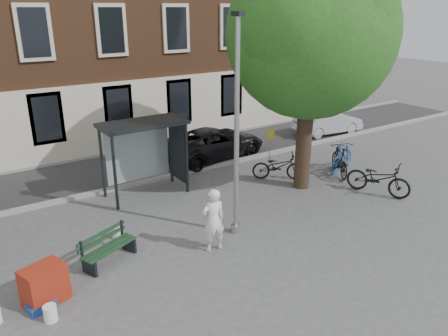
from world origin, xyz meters
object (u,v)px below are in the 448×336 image
lamppost (237,141)px  car_dark (214,143)px  red_stand (44,285)px  car_silver (328,122)px  bike_c (378,178)px  bike_a (278,166)px  painter (213,220)px  bench (108,249)px  bike_b (342,157)px  notice_sign (270,142)px  bike_d (340,161)px  bus_shelter (153,140)px

lamppost → car_dark: size_ratio=1.29×
lamppost → red_stand: lamppost is taller
car_silver → red_stand: 16.69m
bike_c → lamppost: bearing=153.6°
bike_a → bike_c: (1.98, -3.03, 0.07)m
painter → red_stand: painter is taller
painter → bench: (-2.57, 1.00, -0.52)m
bike_b → bike_c: size_ratio=0.84×
painter → bike_b: 7.90m
notice_sign → red_stand: bearing=-138.8°
car_silver → notice_sign: notice_sign is taller
bike_a → car_dark: (-0.65, 3.54, 0.14)m
bike_a → car_silver: bearing=-26.6°
painter → bike_c: size_ratio=0.80×
car_dark → notice_sign: (0.96, -2.65, 0.54)m
lamppost → bike_a: (3.78, 2.55, -2.27)m
lamppost → red_stand: bearing=-177.0°
bike_a → bike_c: size_ratio=0.89×
painter → car_silver: painter is taller
painter → car_dark: (4.19, 6.54, -0.23)m
lamppost → bike_d: lamppost is taller
painter → bike_d: size_ratio=0.91×
bike_b → bike_d: 0.51m
bike_c → car_dark: (-2.63, 6.57, 0.07)m
painter → bench: size_ratio=1.09×
painter → bike_a: size_ratio=0.90×
painter → bike_a: (4.84, 3.00, -0.37)m
bus_shelter → notice_sign: (4.70, -0.66, -0.72)m
bench → bike_a: 7.68m
car_dark → car_silver: car_dark is taller
lamppost → bike_a: size_ratio=3.10×
bus_shelter → bike_b: (7.11, -2.27, -1.36)m
car_dark → car_silver: (6.96, -0.09, -0.05)m
painter → bike_d: painter is taller
lamppost → bench: lamppost is taller
car_dark → notice_sign: size_ratio=2.78×
bike_c → bike_d: size_ratio=1.13×
car_silver → red_stand: (-15.46, -6.28, -0.16)m
painter → bike_a: 5.71m
bike_c → car_silver: 7.78m
bike_c → red_stand: 11.14m
painter → bike_b: painter is taller
bench → lamppost: bearing=-31.2°
lamppost → bike_c: size_ratio=2.75×
lamppost → bike_b: lamppost is taller
bus_shelter → notice_sign: bus_shelter is taller
red_stand → bus_shelter: bearing=42.6°
bus_shelter → car_dark: bearing=28.0°
red_stand → bike_b: bearing=10.1°
bus_shelter → bike_d: size_ratio=1.45×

